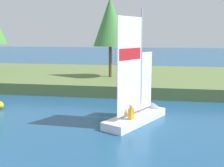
{
  "coord_description": "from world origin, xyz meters",
  "views": [
    {
      "loc": [
        5.63,
        -5.11,
        4.77
      ],
      "look_at": [
        2.21,
        15.2,
        1.2
      ],
      "focal_mm": 45.66,
      "sensor_mm": 36.0,
      "label": 1
    }
  ],
  "objects": [
    {
      "name": "shore_bank",
      "position": [
        0.0,
        22.8,
        0.46
      ],
      "size": [
        80.0,
        14.75,
        0.93
      ],
      "primitive_type": "cube",
      "color": "#5B703D",
      "rests_on": "ground"
    },
    {
      "name": "shoreline_tree_midright",
      "position": [
        1.19,
        20.3,
        5.86
      ],
      "size": [
        3.03,
        3.03,
        7.11
      ],
      "color": "brown",
      "rests_on": "shore_bank"
    },
    {
      "name": "sailboat",
      "position": [
        4.74,
        10.54,
        0.54
      ],
      "size": [
        3.45,
        5.06,
        6.45
      ],
      "rotation": [
        0.0,
        0.0,
        1.08
      ],
      "color": "white",
      "rests_on": "ground"
    },
    {
      "name": "channel_buoy",
      "position": [
        -4.51,
        11.33,
        0.24
      ],
      "size": [
        0.48,
        0.48,
        0.48
      ],
      "primitive_type": "sphere",
      "color": "yellow",
      "rests_on": "ground"
    }
  ]
}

